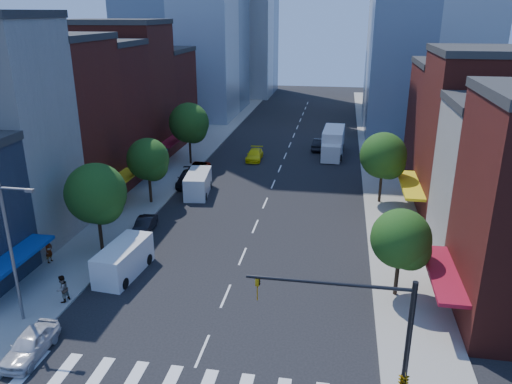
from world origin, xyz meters
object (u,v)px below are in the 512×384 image
pedestrian_near (49,251)px  parked_car_second (145,225)px  parked_car_rear (188,179)px  pedestrian_far (62,289)px  traffic_car_oncoming (320,144)px  parked_car_third (197,169)px  cargo_van_far (198,184)px  box_truck (333,143)px  traffic_car_far (328,139)px  taxi (255,155)px  parked_car_front (30,344)px  cargo_van_near (123,261)px

pedestrian_near → parked_car_second: bearing=-31.0°
parked_car_rear → pedestrian_far: size_ratio=2.66×
traffic_car_oncoming → pedestrian_far: size_ratio=2.54×
parked_car_third → pedestrian_near: (-5.00, -23.81, 0.45)m
cargo_van_far → box_truck: 22.73m
parked_car_third → traffic_car_far: size_ratio=1.09×
traffic_car_oncoming → taxi: bearing=45.5°
parked_car_front → parked_car_third: (0.00, 34.10, -0.06)m
parked_car_rear → pedestrian_near: bearing=-111.1°
parked_car_second → pedestrian_far: bearing=-99.3°
cargo_van_near → box_truck: bearing=73.0°
parked_car_second → taxi: (5.69, 24.23, 0.04)m
pedestrian_far → traffic_car_oncoming: bearing=174.5°
traffic_car_oncoming → pedestrian_near: bearing=70.0°
taxi → cargo_van_far: bearing=-106.6°
traffic_car_far → parked_car_second: bearing=65.3°
taxi → pedestrian_near: pedestrian_near is taller
parked_car_third → traffic_car_far: bearing=50.9°
traffic_car_far → pedestrian_far: pedestrian_far is taller
parked_car_rear → traffic_car_far: bearing=48.2°
cargo_van_near → taxi: bearing=87.1°
traffic_car_oncoming → traffic_car_far: traffic_car_oncoming is taller
parked_car_rear → taxi: size_ratio=1.08×
cargo_van_near → traffic_car_far: cargo_van_near is taller
parked_car_third → box_truck: 19.47m
parked_car_rear → traffic_car_far: (15.02, 21.61, 0.01)m
taxi → traffic_car_oncoming: bearing=37.0°
parked_car_third → pedestrian_near: bearing=-100.6°
parked_car_rear → box_truck: box_truck is taller
parked_car_front → pedestrian_near: pedestrian_near is taller
taxi → pedestrian_far: pedestrian_far is taller
box_truck → pedestrian_near: (-20.81, -35.13, -0.56)m
parked_car_rear → cargo_van_far: size_ratio=0.88×
traffic_car_oncoming → parked_car_front: bearing=80.4°
traffic_car_far → parked_car_third: bearing=48.4°
pedestrian_near → pedestrian_far: (4.00, -5.02, -0.01)m
parked_car_rear → pedestrian_far: (-1.00, -24.91, 0.37)m
taxi → box_truck: size_ratio=0.53×
cargo_van_near → box_truck: (14.45, 35.83, 0.51)m
taxi → traffic_car_oncoming: 10.61m
parked_car_second → cargo_van_near: (1.33, -7.56, 0.53)m
traffic_car_oncoming → pedestrian_far: pedestrian_far is taller
parked_car_front → cargo_van_near: size_ratio=0.75×
parked_car_second → pedestrian_far: size_ratio=2.03×
traffic_car_oncoming → pedestrian_far: (-14.99, -42.76, 0.31)m
parked_car_rear → box_truck: bearing=37.0°
parked_car_rear → pedestrian_near: pedestrian_near is taller
parked_car_front → traffic_car_far: bearing=72.2°
traffic_car_far → traffic_car_oncoming: bearing=73.4°
cargo_van_near → pedestrian_far: size_ratio=2.98×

